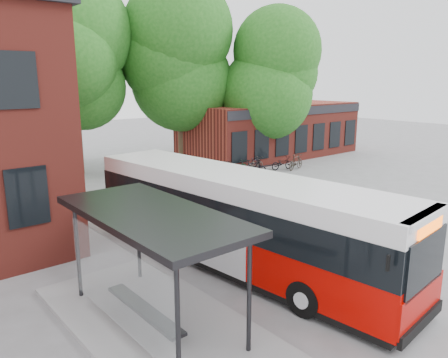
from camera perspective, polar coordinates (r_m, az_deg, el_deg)
ground at (r=14.51m, az=4.57°, el=-10.81°), size 100.00×100.00×0.00m
shop_row at (r=34.02m, az=6.17°, el=6.41°), size 14.00×6.20×4.00m
bus_shelter at (r=10.67m, az=-9.20°, el=-11.51°), size 3.60×7.00×2.90m
bike_rail at (r=27.51m, az=3.78°, el=1.08°), size 5.20×0.10×0.38m
tree_1 at (r=28.39m, az=-18.89°, el=10.99°), size 7.92×7.92×10.40m
tree_2 at (r=30.79m, az=-5.76°, el=12.27°), size 7.92×7.92×11.00m
tree_3 at (r=30.99m, az=6.38°, el=10.66°), size 7.04×7.04×9.28m
city_bus at (r=13.79m, az=1.60°, el=-5.43°), size 3.57×11.89×2.98m
bicycle_0 at (r=25.88m, az=2.04°, el=1.04°), size 2.00×1.13×1.00m
bicycle_1 at (r=25.93m, az=0.14°, el=1.16°), size 1.86×0.89×1.08m
bicycle_2 at (r=27.62m, az=1.90°, el=1.60°), size 1.60×0.74×0.81m
bicycle_3 at (r=26.29m, az=3.79°, el=1.34°), size 1.92×1.07×1.11m
bicycle_4 at (r=27.97m, az=4.03°, el=1.87°), size 1.90×0.98×0.95m
bicycle_5 at (r=28.05m, az=3.99°, el=1.88°), size 1.61×0.79×0.93m
bicycle_6 at (r=28.91m, az=7.60°, el=2.07°), size 1.72×0.85×0.86m
bicycle_7 at (r=29.02m, az=9.36°, el=2.22°), size 1.79×0.82×1.04m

